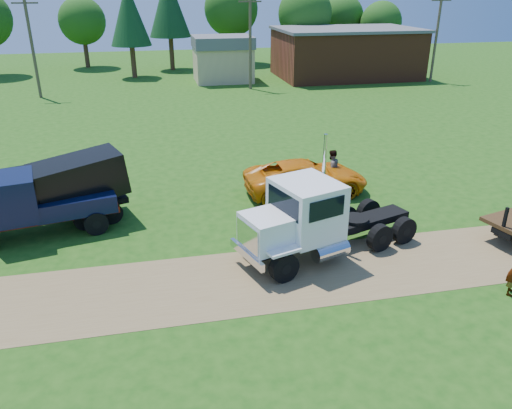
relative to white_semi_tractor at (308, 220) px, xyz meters
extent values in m
plane|color=#19480F|center=(-1.29, -1.23, -1.56)|extent=(140.00, 140.00, 0.00)
cube|color=brown|center=(-1.29, -1.23, -1.56)|extent=(120.00, 4.20, 0.01)
cube|color=black|center=(1.10, 0.38, -0.77)|extent=(7.40, 3.19, 0.30)
cylinder|color=black|center=(-1.32, -1.52, -1.02)|extent=(1.15, 0.67, 1.10)
cylinder|color=black|center=(-1.32, -1.52, -1.02)|extent=(0.48, 0.47, 0.38)
cylinder|color=black|center=(-1.98, 0.51, -1.02)|extent=(1.15, 0.67, 1.10)
cylinder|color=black|center=(-1.98, 0.51, -1.02)|extent=(0.48, 0.47, 0.38)
cylinder|color=black|center=(2.94, -0.14, -1.02)|extent=(1.15, 0.67, 1.10)
cylinder|color=black|center=(2.94, -0.14, -1.02)|extent=(0.48, 0.47, 0.38)
cylinder|color=black|center=(2.29, 1.88, -1.02)|extent=(1.15, 0.67, 1.10)
cylinder|color=black|center=(2.29, 1.88, -1.02)|extent=(0.48, 0.47, 0.38)
cylinder|color=black|center=(4.17, 0.25, -1.02)|extent=(1.15, 0.67, 1.10)
cylinder|color=black|center=(4.17, 0.25, -1.02)|extent=(0.48, 0.47, 0.38)
cylinder|color=black|center=(3.52, 2.28, -1.02)|extent=(1.15, 0.67, 1.10)
cylinder|color=black|center=(3.52, 2.28, -1.02)|extent=(0.48, 0.47, 0.38)
cube|color=white|center=(-1.60, -0.49, -0.02)|extent=(2.22, 2.16, 1.19)
cube|color=silver|center=(-2.46, -0.76, -0.07)|extent=(0.53, 1.45, 1.00)
cube|color=silver|center=(-2.50, -0.78, -0.77)|extent=(0.84, 2.23, 0.30)
cube|color=white|center=(-0.09, 0.00, 0.48)|extent=(2.72, 2.92, 2.09)
cube|color=black|center=(-1.06, -0.32, 0.93)|extent=(0.66, 1.91, 0.85)
cube|color=black|center=(0.28, -1.15, 0.93)|extent=(1.43, 0.50, 0.75)
cube|color=black|center=(-0.46, 1.15, 0.93)|extent=(1.43, 0.50, 0.75)
cube|color=white|center=(-1.32, -1.52, -0.37)|extent=(1.27, 0.79, 0.10)
cube|color=white|center=(-1.98, 0.51, -0.37)|extent=(1.27, 0.79, 0.10)
cylinder|color=silver|center=(0.60, -0.98, -0.87)|extent=(1.51, 1.00, 0.60)
cylinder|color=silver|center=(0.83, 0.87, 0.73)|extent=(0.18, 0.18, 4.58)
cylinder|color=black|center=(2.23, 0.75, -0.54)|extent=(1.38, 1.38, 0.12)
cube|color=black|center=(-10.21, 4.65, -0.86)|extent=(6.95, 3.17, 0.26)
cylinder|color=black|center=(-8.57, 4.24, -1.08)|extent=(1.02, 0.61, 0.97)
cylinder|color=black|center=(-8.57, 4.24, -1.08)|extent=(0.43, 0.42, 0.34)
cylinder|color=black|center=(-9.18, 5.99, -1.08)|extent=(1.02, 0.61, 0.97)
cylinder|color=black|center=(-9.18, 5.99, -1.08)|extent=(0.43, 0.42, 0.34)
cylinder|color=black|center=(-7.48, 4.62, -1.08)|extent=(1.02, 0.61, 0.97)
cylinder|color=black|center=(-7.48, 4.62, -1.08)|extent=(0.43, 0.42, 0.34)
cylinder|color=black|center=(-8.10, 6.37, -1.08)|extent=(1.02, 0.61, 0.97)
cylinder|color=black|center=(-8.10, 6.37, -1.08)|extent=(0.43, 0.42, 0.34)
cube|color=black|center=(-11.29, 4.27, 0.20)|extent=(2.37, 2.58, 1.77)
cube|color=black|center=(-8.71, 5.17, 0.42)|extent=(4.35, 3.28, 2.14)
cube|color=maroon|center=(-10.29, 4.17, -0.84)|extent=(6.40, 2.16, 0.27)
cylinder|color=black|center=(-8.05, 3.66, -1.07)|extent=(1.04, 0.51, 1.00)
cylinder|color=black|center=(-8.05, 3.66, -1.07)|extent=(0.41, 0.40, 0.35)
cylinder|color=black|center=(-8.44, 5.52, -1.07)|extent=(1.04, 0.51, 1.00)
cylinder|color=black|center=(-8.44, 5.52, -1.07)|extent=(0.41, 0.40, 0.35)
cube|color=black|center=(-11.17, 3.99, 0.25)|extent=(2.21, 2.50, 1.81)
cube|color=black|center=(-8.87, 4.46, -0.34)|extent=(3.53, 2.68, 0.73)
imported|color=orange|center=(1.85, 6.07, -0.71)|extent=(6.19, 2.99, 1.70)
cylinder|color=black|center=(8.60, 0.11, -1.12)|extent=(0.93, 0.48, 0.89)
cube|color=black|center=(7.63, -1.10, -0.19)|extent=(0.13, 0.13, 0.89)
imported|color=#999999|center=(3.41, 6.74, -0.58)|extent=(1.17, 1.04, 1.98)
cube|color=brown|center=(16.71, 38.77, 0.94)|extent=(15.00, 10.00, 5.00)
cube|color=#59595E|center=(16.71, 38.77, 3.59)|extent=(15.40, 10.40, 0.30)
cube|color=tan|center=(2.71, 38.77, 0.24)|extent=(6.00, 5.00, 3.60)
cube|color=#59595E|center=(2.71, 38.77, 2.54)|extent=(6.20, 5.40, 1.20)
cylinder|color=#443426|center=(-15.29, 33.77, 2.94)|extent=(0.28, 0.28, 9.00)
cube|color=#443426|center=(-15.29, 33.77, 6.64)|extent=(2.20, 0.14, 0.14)
cylinder|color=#443426|center=(4.71, 33.77, 2.94)|extent=(0.28, 0.28, 9.00)
cube|color=#443426|center=(4.71, 33.77, 6.64)|extent=(2.20, 0.14, 0.14)
cylinder|color=#443426|center=(24.71, 33.77, 2.94)|extent=(0.28, 0.28, 9.00)
cube|color=#443426|center=(24.71, 33.77, 6.64)|extent=(2.20, 0.14, 0.14)
cylinder|color=#3B2518|center=(-12.67, 52.29, -0.06)|extent=(0.56, 0.56, 3.01)
sphere|color=#144511|center=(-12.67, 52.29, 4.02)|extent=(5.67, 5.67, 5.67)
cylinder|color=#3B2518|center=(-2.21, 48.10, 0.40)|extent=(0.56, 0.56, 3.93)
cone|color=black|center=(-2.21, 48.10, 5.96)|extent=(4.94, 4.94, 7.30)
cylinder|color=#3B2518|center=(5.92, 52.01, 0.27)|extent=(0.56, 0.56, 3.67)
sphere|color=#144511|center=(5.92, 52.01, 5.26)|extent=(6.93, 6.93, 6.93)
cylinder|color=#3B2518|center=(14.14, 46.42, 0.17)|extent=(0.56, 0.56, 3.47)
sphere|color=#144511|center=(14.14, 46.42, 4.88)|extent=(6.54, 6.54, 6.54)
cylinder|color=#3B2518|center=(24.72, 47.31, -0.16)|extent=(0.56, 0.56, 2.80)
sphere|color=#144511|center=(24.72, 47.31, 3.64)|extent=(5.28, 5.28, 5.28)
cylinder|color=#3B2518|center=(-6.78, 43.26, 0.20)|extent=(0.56, 0.56, 3.52)
cone|color=black|center=(-6.78, 43.26, 5.18)|extent=(4.43, 4.43, 6.54)
cylinder|color=#3B2518|center=(20.81, 51.21, -0.03)|extent=(0.56, 0.56, 3.07)
sphere|color=#144511|center=(20.81, 51.21, 4.14)|extent=(5.79, 5.79, 5.79)
camera|label=1|loc=(-5.47, -16.08, 8.06)|focal=35.00mm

